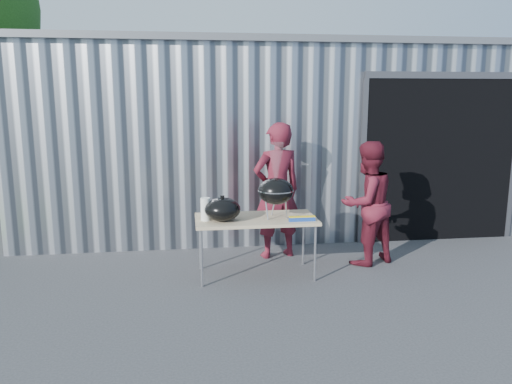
{
  "coord_description": "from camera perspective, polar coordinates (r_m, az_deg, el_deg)",
  "views": [
    {
      "loc": [
        -0.56,
        -5.52,
        2.25
      ],
      "look_at": [
        0.28,
        0.61,
        1.05
      ],
      "focal_mm": 35.0,
      "sensor_mm": 36.0,
      "label": 1
    }
  ],
  "objects": [
    {
      "name": "white_tub",
      "position": [
        6.37,
        -5.19,
        -2.23
      ],
      "size": [
        0.2,
        0.15,
        0.1
      ],
      "primitive_type": "cube",
      "color": "white",
      "rests_on": "folding_table"
    },
    {
      "name": "kettle_grill",
      "position": [
        6.14,
        2.27,
        0.83
      ],
      "size": [
        0.45,
        0.45,
        0.94
      ],
      "color": "black",
      "rests_on": "folding_table"
    },
    {
      "name": "grill_lid",
      "position": [
        6.06,
        -3.85,
        -1.99
      ],
      "size": [
        0.44,
        0.44,
        0.32
      ],
      "color": "black",
      "rests_on": "folding_table"
    },
    {
      "name": "folding_table",
      "position": [
        6.24,
        -0.03,
        -3.31
      ],
      "size": [
        1.5,
        0.75,
        0.75
      ],
      "color": "tan",
      "rests_on": "ground"
    },
    {
      "name": "paper_towels",
      "position": [
        6.1,
        -5.78,
        -1.96
      ],
      "size": [
        0.12,
        0.12,
        0.28
      ],
      "primitive_type": "cylinder",
      "color": "white",
      "rests_on": "folding_table"
    },
    {
      "name": "person_cook",
      "position": [
        6.94,
        2.4,
        0.15
      ],
      "size": [
        0.78,
        0.6,
        1.9
      ],
      "primitive_type": "imported",
      "rotation": [
        0.0,
        0.0,
        3.38
      ],
      "color": "#5A1623",
      "rests_on": "ground"
    },
    {
      "name": "ground",
      "position": [
        5.99,
        -1.91,
        -11.11
      ],
      "size": [
        80.0,
        80.0,
        0.0
      ],
      "primitive_type": "plane",
      "color": "#363638"
    },
    {
      "name": "foil_box",
      "position": [
        6.08,
        5.28,
        -3.05
      ],
      "size": [
        0.32,
        0.06,
        0.06
      ],
      "color": "#173C96",
      "rests_on": "folding_table"
    },
    {
      "name": "person_bystander",
      "position": [
        6.84,
        12.55,
        -1.27
      ],
      "size": [
        0.99,
        0.89,
        1.66
      ],
      "primitive_type": "imported",
      "rotation": [
        0.0,
        0.0,
        3.54
      ],
      "color": "#5A1623",
      "rests_on": "ground"
    },
    {
      "name": "building",
      "position": [
        10.24,
        0.51,
        6.97
      ],
      "size": [
        8.2,
        6.2,
        3.1
      ],
      "color": "silver",
      "rests_on": "ground"
    }
  ]
}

